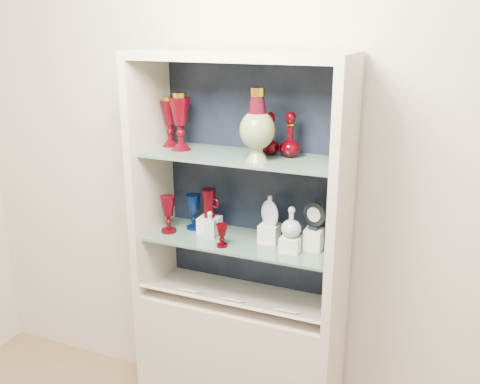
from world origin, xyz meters
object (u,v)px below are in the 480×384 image
at_px(ruby_decanter_b, 290,133).
at_px(cameo_medallion, 315,215).
at_px(ruby_decanter_a, 270,131).
at_px(pedestal_lamp_left, 170,122).
at_px(cobalt_goblet, 194,212).
at_px(ruby_goblet_tall, 168,214).
at_px(enamel_urn, 257,125).
at_px(clear_round_decanter, 291,223).
at_px(clear_square_bottle, 210,225).
at_px(ruby_goblet_small, 222,235).
at_px(ruby_pitcher, 209,203).
at_px(flat_flask, 270,210).
at_px(lidded_bowl, 337,155).
at_px(pedestal_lamp_right, 180,122).

xyz_separation_m(ruby_decanter_b, cameo_medallion, (0.14, -0.04, -0.36)).
bearing_deg(ruby_decanter_a, cameo_medallion, -9.41).
distance_m(pedestal_lamp_left, cobalt_goblet, 0.47).
height_order(cobalt_goblet, ruby_goblet_tall, ruby_goblet_tall).
bearing_deg(cameo_medallion, enamel_urn, -144.33).
bearing_deg(pedestal_lamp_left, clear_round_decanter, -7.67).
distance_m(cobalt_goblet, ruby_goblet_tall, 0.13).
height_order(pedestal_lamp_left, clear_square_bottle, pedestal_lamp_left).
height_order(cobalt_goblet, clear_square_bottle, cobalt_goblet).
height_order(ruby_decanter_a, ruby_decanter_b, ruby_decanter_a).
distance_m(enamel_urn, clear_round_decanter, 0.47).
bearing_deg(ruby_goblet_small, ruby_decanter_a, 45.05).
height_order(ruby_goblet_tall, ruby_pitcher, ruby_pitcher).
bearing_deg(enamel_urn, cameo_medallion, 19.13).
xyz_separation_m(enamel_urn, ruby_goblet_tall, (-0.48, 0.02, -0.49)).
xyz_separation_m(ruby_goblet_tall, flat_flask, (0.51, 0.07, 0.07)).
xyz_separation_m(lidded_bowl, clear_round_decanter, (-0.18, -0.05, -0.32)).
bearing_deg(pedestal_lamp_left, ruby_goblet_tall, -74.83).
bearing_deg(ruby_goblet_tall, ruby_decanter_b, 9.97).
xyz_separation_m(ruby_goblet_small, ruby_pitcher, (-0.13, 0.14, 0.10)).
bearing_deg(clear_square_bottle, cameo_medallion, 7.38).
height_order(ruby_decanter_b, ruby_goblet_tall, ruby_decanter_b).
relative_size(cobalt_goblet, ruby_goblet_tall, 0.96).
bearing_deg(ruby_decanter_a, flat_flask, -65.55).
bearing_deg(cobalt_goblet, ruby_decanter_a, 2.00).
distance_m(cobalt_goblet, clear_square_bottle, 0.16).
relative_size(ruby_decanter_a, ruby_pitcher, 1.53).
xyz_separation_m(cobalt_goblet, clear_round_decanter, (0.54, -0.08, 0.05)).
relative_size(ruby_goblet_tall, cameo_medallion, 1.40).
bearing_deg(cobalt_goblet, enamel_urn, -16.19).
xyz_separation_m(ruby_goblet_small, clear_square_bottle, (-0.09, 0.07, 0.01)).
xyz_separation_m(cobalt_goblet, ruby_goblet_tall, (-0.09, -0.09, 0.00)).
height_order(clear_square_bottle, clear_round_decanter, clear_round_decanter).
xyz_separation_m(ruby_decanter_a, cobalt_goblet, (-0.40, -0.01, -0.44)).
bearing_deg(clear_round_decanter, ruby_decanter_a, 145.74).
height_order(ruby_goblet_small, flat_flask, flat_flask).
height_order(ruby_pitcher, clear_round_decanter, ruby_pitcher).
bearing_deg(ruby_goblet_tall, pedestal_lamp_right, 35.00).
xyz_separation_m(clear_square_bottle, clear_round_decanter, (0.41, 0.01, 0.07)).
height_order(pedestal_lamp_left, ruby_decanter_b, pedestal_lamp_left).
distance_m(cobalt_goblet, clear_round_decanter, 0.55).
xyz_separation_m(pedestal_lamp_left, ruby_goblet_tall, (0.03, -0.10, -0.45)).
bearing_deg(ruby_goblet_small, pedestal_lamp_left, 155.02).
height_order(pedestal_lamp_right, ruby_goblet_small, pedestal_lamp_right).
bearing_deg(ruby_pitcher, pedestal_lamp_right, -153.30).
relative_size(ruby_decanter_b, clear_round_decanter, 1.60).
bearing_deg(lidded_bowl, flat_flask, 177.70).
relative_size(ruby_decanter_b, ruby_pitcher, 1.52).
bearing_deg(cobalt_goblet, lidded_bowl, -2.59).
bearing_deg(ruby_pitcher, flat_flask, 11.49).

